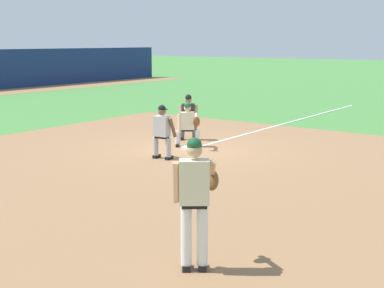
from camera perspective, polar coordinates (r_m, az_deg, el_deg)
name	(u,v)px	position (r m, az deg, el deg)	size (l,w,h in m)	color
ground_plane	(190,150)	(15.57, -0.26, -0.60)	(160.00, 160.00, 0.00)	#47843D
infield_dirt_patch	(191,188)	(11.50, -0.10, -4.73)	(18.00, 18.00, 0.01)	#936B47
foul_line_stripe	(292,122)	(21.32, 10.57, 2.36)	(13.54, 0.10, 0.00)	white
first_base_bag	(190,148)	(15.56, -0.26, -0.44)	(0.38, 0.38, 0.09)	white
baseball	(181,186)	(11.57, -1.13, -4.47)	(0.07, 0.07, 0.07)	white
pitcher	(195,196)	(7.23, 0.37, -5.53)	(0.85, 0.57, 1.86)	black
first_baseman	(188,123)	(15.83, -0.42, 2.28)	(0.78, 1.06, 1.34)	black
baserunner	(162,130)	(14.22, -3.21, 1.52)	(0.48, 0.62, 1.46)	black
umpire	(188,115)	(17.00, -0.39, 3.08)	(0.65, 0.68, 1.46)	black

